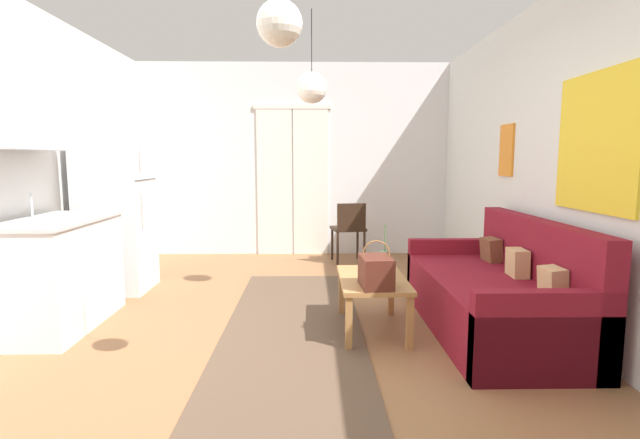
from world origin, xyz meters
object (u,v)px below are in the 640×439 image
object	(u,v)px
bamboo_vase	(384,263)
refrigerator	(116,211)
pendant_lamp_far	(312,88)
coffee_table	(372,285)
handbag	(376,271)
couch	(499,296)
accent_chair	(349,227)
pendant_lamp_near	(279,23)

from	to	relation	value
bamboo_vase	refrigerator	size ratio (longest dim) A/B	0.25
refrigerator	pendant_lamp_far	distance (m)	2.41
coffee_table	handbag	distance (m)	0.33
coffee_table	couch	bearing A→B (deg)	-2.45
handbag	bamboo_vase	bearing A→B (deg)	72.14
couch	coffee_table	bearing A→B (deg)	177.55
accent_chair	pendant_lamp_far	distance (m)	2.39
bamboo_vase	pendant_lamp_far	bearing A→B (deg)	130.93
pendant_lamp_near	coffee_table	bearing A→B (deg)	62.18
coffee_table	refrigerator	xyz separation A→B (m)	(-2.53, 1.25, 0.46)
couch	handbag	xyz separation A→B (m)	(-1.03, -0.24, 0.27)
coffee_table	pendant_lamp_far	world-z (taller)	pendant_lamp_far
handbag	refrigerator	world-z (taller)	refrigerator
couch	refrigerator	bearing A→B (deg)	159.86
coffee_table	bamboo_vase	size ratio (longest dim) A/B	2.16
couch	pendant_lamp_near	xyz separation A→B (m)	(-1.66, -1.18, 1.77)
bamboo_vase	accent_chair	xyz separation A→B (m)	(-0.10, 2.43, -0.06)
bamboo_vase	refrigerator	xyz separation A→B (m)	(-2.64, 1.15, 0.31)
pendant_lamp_near	pendant_lamp_far	size ratio (longest dim) A/B	0.94
refrigerator	pendant_lamp_near	world-z (taller)	pendant_lamp_near
couch	refrigerator	xyz separation A→B (m)	(-3.54, 1.30, 0.55)
coffee_table	refrigerator	world-z (taller)	refrigerator
bamboo_vase	pendant_lamp_near	world-z (taller)	pendant_lamp_near
bamboo_vase	accent_chair	world-z (taller)	bamboo_vase
bamboo_vase	pendant_lamp_near	bearing A→B (deg)	-119.70
pendant_lamp_far	refrigerator	bearing A→B (deg)	167.04
coffee_table	handbag	bearing A→B (deg)	-92.69
refrigerator	accent_chair	xyz separation A→B (m)	(2.54, 1.27, -0.36)
bamboo_vase	pendant_lamp_far	world-z (taller)	pendant_lamp_far
couch	bamboo_vase	size ratio (longest dim) A/B	4.76
coffee_table	pendant_lamp_near	distance (m)	2.18
coffee_table	accent_chair	bearing A→B (deg)	89.72
coffee_table	accent_chair	world-z (taller)	accent_chair
couch	pendant_lamp_far	size ratio (longest dim) A/B	2.33
couch	handbag	world-z (taller)	couch
accent_chair	pendant_lamp_near	size ratio (longest dim) A/B	1.02
refrigerator	handbag	bearing A→B (deg)	-31.42
pendant_lamp_near	accent_chair	bearing A→B (deg)	80.03
pendant_lamp_near	bamboo_vase	bearing A→B (deg)	60.30
handbag	refrigerator	size ratio (longest dim) A/B	0.21
couch	coffee_table	distance (m)	1.02
coffee_table	handbag	xyz separation A→B (m)	(-0.01, -0.28, 0.18)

